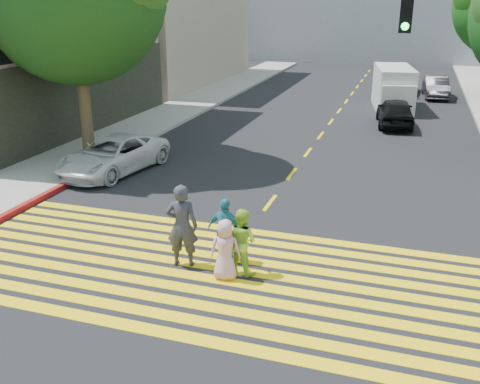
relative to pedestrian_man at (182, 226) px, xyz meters
The scene contains 15 objects.
ground 1.98m from the pedestrian_man, 57.95° to the right, with size 120.00×120.00×0.00m, color black.
sidewalk_left 21.93m from the pedestrian_man, 110.28° to the left, with size 3.00×40.00×0.15m, color gray.
curb_red 7.58m from the pedestrian_man, 142.79° to the left, with size 0.20×8.00×0.16m, color maroon.
crosswalk 1.36m from the pedestrian_man, 10.85° to the right, with size 13.40×5.30×0.01m.
lane_line 21.09m from the pedestrian_man, 87.53° to the left, with size 0.12×34.40×0.01m.
building_left_tan 30.80m from the pedestrian_man, 119.62° to the left, with size 12.00×16.00×10.00m, color tan.
pedestrian_man is the anchor object (origin of this frame).
pedestrian_woman 1.44m from the pedestrian_man, ahead, with size 0.76×0.59×1.56m, color #96C93C.
pedestrian_child 1.24m from the pedestrian_man, 14.78° to the right, with size 0.69×0.45×1.42m, color #C993A5.
pedestrian_extra 1.05m from the pedestrian_man, 31.33° to the left, with size 0.92×0.38×1.57m, color teal.
white_sedan 7.88m from the pedestrian_man, 132.21° to the left, with size 2.11×4.57×1.27m, color silver.
dark_car_near 17.10m from the pedestrian_man, 76.44° to the left, with size 1.64×4.07×1.39m, color black.
silver_car 27.16m from the pedestrian_man, 81.57° to the left, with size 1.81×4.44×1.29m, color gray.
dark_car_parked 26.37m from the pedestrian_man, 76.71° to the left, with size 1.39×3.98×1.31m, color black.
white_van 21.10m from the pedestrian_man, 79.95° to the left, with size 2.62×5.19×2.34m.
Camera 1 is at (3.87, -8.92, 5.98)m, focal length 40.00 mm.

